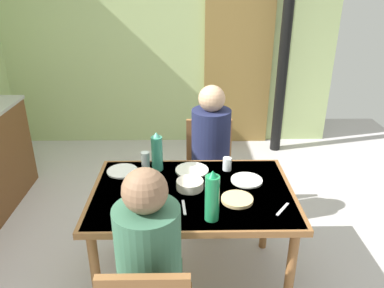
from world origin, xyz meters
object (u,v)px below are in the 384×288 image
Objects in this scene: chair_far_diner at (209,166)px; person_far_diner at (211,141)px; person_near_diner at (149,253)px; water_bottle_green_near at (157,152)px; dining_table at (192,201)px; water_bottle_green_far at (212,197)px; serving_bowl_center at (190,184)px.

chair_far_diner is 0.31m from person_far_diner.
water_bottle_green_near is (-0.02, 0.92, 0.07)m from person_near_diner.
dining_table is 0.42m from water_bottle_green_near.
person_near_diner reaches higher than water_bottle_green_far.
water_bottle_green_far is (0.10, -0.30, 0.22)m from dining_table.
water_bottle_green_far reaches higher than chair_far_diner.
dining_table is 0.80m from chair_far_diner.
person_far_diner reaches higher than dining_table.
person_near_diner is 2.79× the size of water_bottle_green_near.
chair_far_diner is 0.81m from serving_bowl_center.
person_near_diner is 0.69m from serving_bowl_center.
serving_bowl_center is at bearing -49.59° from water_bottle_green_near.
water_bottle_green_far reaches higher than serving_bowl_center.
person_near_diner is at bearing 73.95° from person_far_diner.
chair_far_diner reaches higher than serving_bowl_center.
chair_far_diner is at bearing 77.18° from serving_bowl_center.
water_bottle_green_far reaches higher than dining_table.
chair_far_diner is (0.15, 0.77, -0.15)m from dining_table.
person_near_diner is 0.47m from water_bottle_green_far.
dining_table is at bearing 108.50° from water_bottle_green_far.
person_far_diner reaches higher than serving_bowl_center.
person_far_diner is at bearing 73.95° from person_near_diner.
chair_far_diner is 2.91× the size of water_bottle_green_far.
person_far_diner is (0.15, 0.64, 0.13)m from dining_table.
water_bottle_green_near is 0.35m from serving_bowl_center.
person_far_diner is 2.58× the size of water_bottle_green_far.
person_near_diner is at bearing -132.76° from water_bottle_green_far.
person_near_diner is at bearing -106.50° from serving_bowl_center.
water_bottle_green_near is 0.92× the size of water_bottle_green_far.
dining_table is 0.68m from person_near_diner.
water_bottle_green_far is at bearing 87.09° from chair_far_diner.
water_bottle_green_near reaches higher than dining_table.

